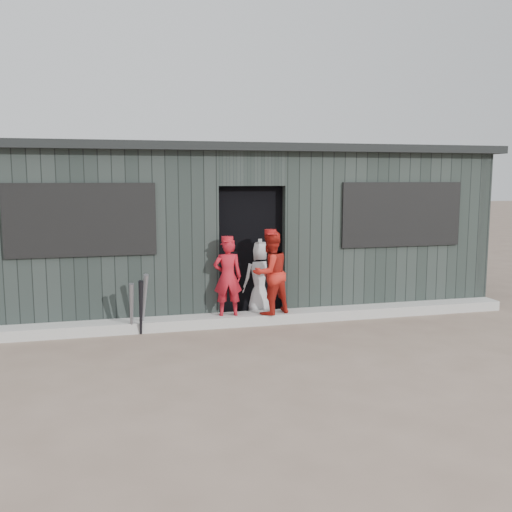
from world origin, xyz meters
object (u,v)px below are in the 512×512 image
object	(u,v)px
player_red_left	(228,277)
player_grey_back	(259,278)
bat_left	(144,303)
bat_right	(141,308)
dugout	(232,226)
player_red_right	(270,273)
bat_mid	(132,309)

from	to	relation	value
player_red_left	player_grey_back	distance (m)	0.72
bat_left	bat_right	distance (m)	0.16
bat_left	dugout	xyz separation A→B (m)	(1.61, 1.80, 0.87)
bat_right	player_grey_back	xyz separation A→B (m)	(1.81, 0.67, 0.21)
bat_right	player_red_left	world-z (taller)	player_red_left
player_red_right	bat_mid	bearing A→B (deg)	-18.90
player_red_right	player_grey_back	bearing A→B (deg)	-107.45
bat_left	player_red_left	world-z (taller)	player_red_left
bat_left	bat_right	size ratio (longest dim) A/B	1.11
bat_left	player_red_left	size ratio (longest dim) A/B	0.77
bat_mid	player_red_right	bearing A→B (deg)	4.41
bat_right	bat_left	bearing A→B (deg)	71.43
player_red_left	bat_left	bearing A→B (deg)	10.91
bat_left	player_grey_back	xyz separation A→B (m)	(1.76, 0.53, 0.17)
bat_right	player_red_right	distance (m)	1.90
bat_mid	dugout	xyz separation A→B (m)	(1.78, 1.91, 0.92)
dugout	bat_mid	bearing A→B (deg)	-133.02
player_red_left	player_red_right	distance (m)	0.62
player_red_left	player_grey_back	world-z (taller)	player_red_left
player_red_right	player_red_left	bearing A→B (deg)	-28.58
bat_right	player_red_left	xyz separation A→B (m)	(1.24, 0.25, 0.32)
bat_right	player_red_left	bearing A→B (deg)	11.49
player_red_right	dugout	size ratio (longest dim) A/B	0.15
player_red_right	dugout	bearing A→B (deg)	-106.77
player_grey_back	bat_left	bearing A→B (deg)	-9.01
player_red_right	player_grey_back	distance (m)	0.51
player_grey_back	dugout	world-z (taller)	dugout
bat_mid	player_red_right	xyz separation A→B (m)	(1.98, 0.15, 0.39)
bat_right	dugout	distance (m)	2.71
player_red_left	player_red_right	size ratio (longest dim) A/B	0.92
bat_left	player_grey_back	distance (m)	1.84
player_red_right	player_grey_back	xyz separation A→B (m)	(-0.05, 0.48, -0.16)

